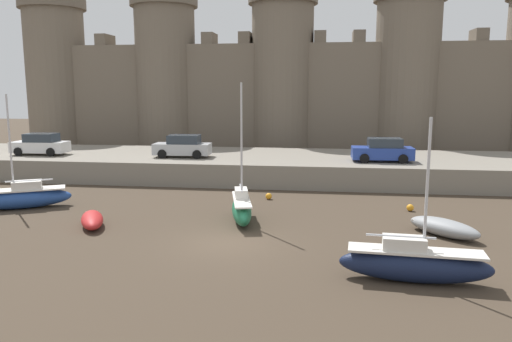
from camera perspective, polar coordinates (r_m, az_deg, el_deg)
name	(u,v)px	position (r m, az deg, el deg)	size (l,w,h in m)	color
ground_plane	(227,243)	(21.75, -3.37, -8.20)	(160.00, 160.00, 0.00)	#423528
quay_road	(269,166)	(37.51, 1.46, 0.57)	(58.17, 10.00, 1.59)	gray
castle	(282,84)	(48.66, 3.02, 9.90)	(52.68, 6.52, 18.33)	#706354
rowboat_foreground_centre	(92,219)	(25.34, -18.23, -5.28)	(2.25, 3.12, 0.68)	red
sailboat_foreground_left	(242,208)	(24.83, -1.66, -4.25)	(1.82, 4.27, 6.86)	#1E6B47
sailboat_foreground_right	(414,263)	(18.22, 17.63, -10.02)	(5.22, 1.54, 5.66)	#141E3D
sailboat_near_channel_right	(20,197)	(30.51, -25.34, -2.72)	(5.40, 3.72, 6.27)	#234793
rowboat_near_channel_left	(444,227)	(24.15, 20.67, -6.02)	(3.29, 3.35, 0.78)	gray
mooring_buoy_near_shore	(269,196)	(29.91, 1.46, -2.90)	(0.38, 0.38, 0.38)	orange
mooring_buoy_mid_mud	(410,208)	(28.33, 17.21, -4.03)	(0.38, 0.38, 0.38)	orange
car_quay_centre_east	(183,146)	(36.88, -8.37, 2.79)	(4.15, 1.97, 1.62)	#B2B5B7
car_quay_east	(41,145)	(41.14, -23.41, 2.80)	(4.15, 1.97, 1.62)	silver
car_quay_centre_west	(383,150)	(35.28, 14.30, 2.30)	(4.15, 1.97, 1.62)	#263F99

